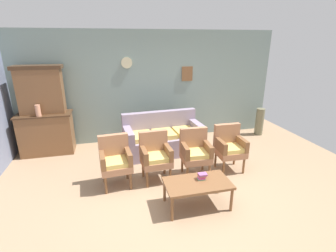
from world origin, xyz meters
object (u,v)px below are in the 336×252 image
object	(u,v)px
vase_on_cabinet	(38,111)
armchair_row_middle	(195,151)
book_stack_on_table	(202,176)
floor_vase_by_wall	(259,122)
armchair_near_couch_end	(115,159)
coffee_table	(197,185)
floral_couch	(163,139)
side_cabinet	(47,133)
armchair_near_cabinet	(229,146)
armchair_by_doorway	(155,154)

from	to	relation	value
vase_on_cabinet	armchair_row_middle	world-z (taller)	vase_on_cabinet
book_stack_on_table	floor_vase_by_wall	bearing A→B (deg)	43.54
armchair_near_couch_end	floor_vase_by_wall	xyz separation A→B (m)	(3.90, 1.64, -0.14)
coffee_table	floral_couch	bearing A→B (deg)	92.05
side_cabinet	armchair_near_couch_end	xyz separation A→B (m)	(1.44, -1.74, 0.03)
floral_couch	coffee_table	bearing A→B (deg)	-87.95
armchair_near_cabinet	coffee_table	size ratio (longest dim) A/B	0.90
book_stack_on_table	side_cabinet	bearing A→B (deg)	136.24
armchair_by_doorway	side_cabinet	bearing A→B (deg)	141.31
vase_on_cabinet	book_stack_on_table	bearing A→B (deg)	-41.07
armchair_near_cabinet	book_stack_on_table	size ratio (longest dim) A/B	6.45
coffee_table	book_stack_on_table	size ratio (longest dim) A/B	7.17
side_cabinet	coffee_table	bearing A→B (deg)	-45.46
book_stack_on_table	floor_vase_by_wall	size ratio (longest dim) A/B	0.19
book_stack_on_table	floral_couch	bearing A→B (deg)	94.74
side_cabinet	armchair_by_doorway	xyz separation A→B (m)	(2.15, -1.72, 0.03)
side_cabinet	armchair_row_middle	world-z (taller)	side_cabinet
armchair_row_middle	armchair_near_cabinet	bearing A→B (deg)	4.46
armchair_near_couch_end	armchair_near_cabinet	distance (m)	2.20
side_cabinet	vase_on_cabinet	bearing A→B (deg)	-106.36
book_stack_on_table	armchair_by_doorway	bearing A→B (deg)	122.67
armchair_near_cabinet	book_stack_on_table	world-z (taller)	armchair_near_cabinet
side_cabinet	armchair_near_cabinet	xyz separation A→B (m)	(3.64, -1.68, 0.03)
vase_on_cabinet	armchair_near_couch_end	size ratio (longest dim) A/B	0.27
floral_couch	side_cabinet	bearing A→B (deg)	167.03
side_cabinet	armchair_row_middle	distance (m)	3.39
side_cabinet	floral_couch	world-z (taller)	side_cabinet
armchair_near_couch_end	armchair_near_cabinet	world-z (taller)	same
armchair_near_cabinet	side_cabinet	bearing A→B (deg)	155.15
armchair_near_couch_end	armchair_row_middle	bearing A→B (deg)	-0.06
vase_on_cabinet	floor_vase_by_wall	xyz separation A→B (m)	(5.39, 0.09, -0.69)
coffee_table	book_stack_on_table	distance (m)	0.15
armchair_near_cabinet	floor_vase_by_wall	distance (m)	2.33
armchair_by_doorway	coffee_table	size ratio (longest dim) A/B	0.90
armchair_near_cabinet	armchair_row_middle	bearing A→B (deg)	-175.54
armchair_row_middle	coffee_table	distance (m)	0.97
floral_couch	floor_vase_by_wall	size ratio (longest dim) A/B	2.47
vase_on_cabinet	floor_vase_by_wall	world-z (taller)	vase_on_cabinet
armchair_near_couch_end	armchair_by_doorway	bearing A→B (deg)	1.28
armchair_by_doorway	coffee_table	bearing A→B (deg)	-63.51
armchair_near_couch_end	book_stack_on_table	size ratio (longest dim) A/B	6.45
side_cabinet	book_stack_on_table	bearing A→B (deg)	-43.76
side_cabinet	armchair_near_couch_end	world-z (taller)	side_cabinet
armchair_near_couch_end	book_stack_on_table	bearing A→B (deg)	-34.00
side_cabinet	armchair_by_doorway	world-z (taller)	side_cabinet
floral_couch	book_stack_on_table	distance (m)	2.02
floral_couch	armchair_by_doorway	world-z (taller)	same
floral_couch	coffee_table	size ratio (longest dim) A/B	1.79
armchair_by_doorway	floor_vase_by_wall	distance (m)	3.58
armchair_near_couch_end	armchair_by_doorway	distance (m)	0.71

